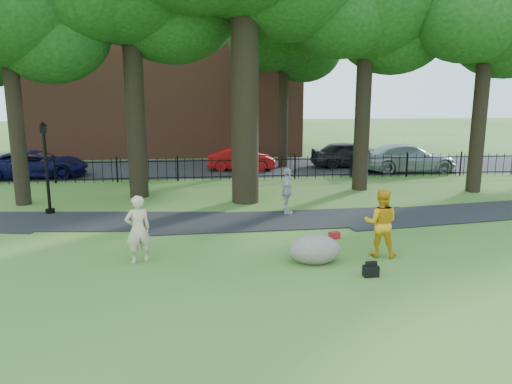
{
  "coord_description": "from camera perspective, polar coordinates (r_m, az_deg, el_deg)",
  "views": [
    {
      "loc": [
        -1.69,
        -13.1,
        4.68
      ],
      "look_at": [
        -0.09,
        2.0,
        1.47
      ],
      "focal_mm": 35.0,
      "sensor_mm": 36.0,
      "label": 1
    }
  ],
  "objects": [
    {
      "name": "woman",
      "position": [
        13.79,
        -13.34,
        -4.16
      ],
      "size": [
        0.79,
        0.66,
        1.86
      ],
      "primitive_type": "imported",
      "rotation": [
        0.0,
        0.0,
        3.5
      ],
      "color": "#D2B790",
      "rests_on": "ground"
    },
    {
      "name": "brick_building",
      "position": [
        37.2,
        -9.9,
        13.81
      ],
      "size": [
        18.0,
        8.0,
        12.0
      ],
      "primitive_type": "cube",
      "color": "brown",
      "rests_on": "ground"
    },
    {
      "name": "footpath",
      "position": [
        17.84,
        2.83,
        -3.28
      ],
      "size": [
        36.07,
        3.85,
        0.03
      ],
      "primitive_type": "cube",
      "rotation": [
        0.0,
        0.0,
        0.03
      ],
      "color": "black",
      "rests_on": "ground"
    },
    {
      "name": "grey_car",
      "position": [
        30.09,
        10.6,
        4.26
      ],
      "size": [
        4.52,
        1.9,
        1.53
      ],
      "primitive_type": "imported",
      "rotation": [
        0.0,
        0.0,
        1.59
      ],
      "color": "black",
      "rests_on": "ground"
    },
    {
      "name": "backpack",
      "position": [
        13.02,
        12.99,
        -8.79
      ],
      "size": [
        0.39,
        0.26,
        0.28
      ],
      "primitive_type": "cube",
      "rotation": [
        0.0,
        0.0,
        0.07
      ],
      "color": "black",
      "rests_on": "ground"
    },
    {
      "name": "tree_row",
      "position": [
        21.89,
        -0.21,
        21.07
      ],
      "size": [
        26.82,
        7.96,
        12.42
      ],
      "color": "black",
      "rests_on": "ground"
    },
    {
      "name": "lamppost",
      "position": [
        19.99,
        -22.82,
        2.39
      ],
      "size": [
        0.34,
        0.34,
        3.44
      ],
      "rotation": [
        0.0,
        0.0,
        0.21
      ],
      "color": "black",
      "rests_on": "ground"
    },
    {
      "name": "red_bag",
      "position": [
        15.9,
        8.95,
        -4.91
      ],
      "size": [
        0.37,
        0.3,
        0.22
      ],
      "primitive_type": "cube",
      "rotation": [
        0.0,
        0.0,
        0.32
      ],
      "color": "maroon",
      "rests_on": "ground"
    },
    {
      "name": "pedestrian",
      "position": [
        18.51,
        3.57,
        0.07
      ],
      "size": [
        0.66,
        1.1,
        1.76
      ],
      "primitive_type": "imported",
      "rotation": [
        0.0,
        0.0,
        1.33
      ],
      "color": "#A9A8AD",
      "rests_on": "ground"
    },
    {
      "name": "red_sedan",
      "position": [
        28.49,
        -1.68,
        3.78
      ],
      "size": [
        3.92,
        1.55,
        1.27
      ],
      "primitive_type": "imported",
      "rotation": [
        0.0,
        0.0,
        1.52
      ],
      "color": "#A50C0E",
      "rests_on": "ground"
    },
    {
      "name": "ground",
      "position": [
        14.01,
        1.22,
        -7.57
      ],
      "size": [
        120.0,
        120.0,
        0.0
      ],
      "primitive_type": "plane",
      "color": "#315C20",
      "rests_on": "ground"
    },
    {
      "name": "street",
      "position": [
        29.52,
        -2.7,
        2.81
      ],
      "size": [
        80.0,
        7.0,
        0.02
      ],
      "primitive_type": "cube",
      "color": "black",
      "rests_on": "ground"
    },
    {
      "name": "navy_van",
      "position": [
        28.55,
        -23.78,
        2.93
      ],
      "size": [
        5.24,
        2.67,
        1.42
      ],
      "primitive_type": "imported",
      "rotation": [
        0.0,
        0.0,
        1.63
      ],
      "color": "#0B0B39",
      "rests_on": "ground"
    },
    {
      "name": "boulder",
      "position": [
        13.71,
        6.71,
        -6.3
      ],
      "size": [
        1.66,
        1.45,
        0.81
      ],
      "primitive_type": "ellipsoid",
      "rotation": [
        0.0,
        0.0,
        0.34
      ],
      "color": "slate",
      "rests_on": "ground"
    },
    {
      "name": "man",
      "position": [
        14.34,
        14.08,
        -3.45
      ],
      "size": [
        1.12,
        0.99,
        1.92
      ],
      "primitive_type": "imported",
      "rotation": [
        0.0,
        0.0,
        2.82
      ],
      "color": "orange",
      "rests_on": "ground"
    },
    {
      "name": "silver_car",
      "position": [
        29.19,
        16.96,
        3.73
      ],
      "size": [
        5.36,
        2.23,
        1.55
      ],
      "primitive_type": "imported",
      "rotation": [
        0.0,
        0.0,
        1.58
      ],
      "color": "#989CA1",
      "rests_on": "ground"
    },
    {
      "name": "iron_fence",
      "position": [
        25.49,
        -2.18,
        2.72
      ],
      "size": [
        44.0,
        0.04,
        1.2
      ],
      "color": "black",
      "rests_on": "ground"
    }
  ]
}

